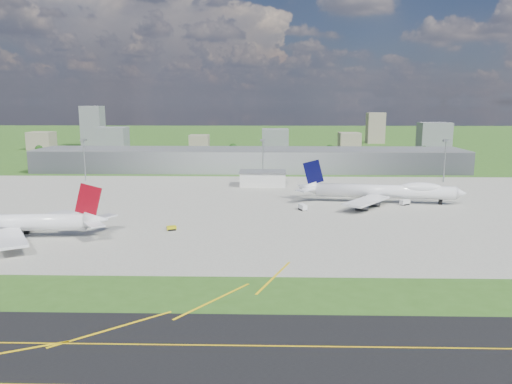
{
  "coord_description": "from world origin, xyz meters",
  "views": [
    {
      "loc": [
        13.17,
        -187.62,
        48.09
      ],
      "look_at": [
        7.83,
        28.74,
        9.0
      ],
      "focal_mm": 35.0,
      "sensor_mm": 36.0,
      "label": 1
    }
  ],
  "objects_px": {
    "airliner_blue_quad": "(384,191)",
    "van_white_near": "(303,207)",
    "tug_yellow": "(171,228)",
    "van_white_far": "(405,202)",
    "airliner_red_twin": "(11,223)"
  },
  "relations": [
    {
      "from": "van_white_far",
      "to": "airliner_red_twin",
      "type": "bearing_deg",
      "value": 166.71
    },
    {
      "from": "tug_yellow",
      "to": "van_white_far",
      "type": "bearing_deg",
      "value": 2.58
    },
    {
      "from": "van_white_far",
      "to": "van_white_near",
      "type": "bearing_deg",
      "value": 159.83
    },
    {
      "from": "airliner_blue_quad",
      "to": "van_white_far",
      "type": "relative_size",
      "value": 14.64
    },
    {
      "from": "airliner_blue_quad",
      "to": "van_white_near",
      "type": "bearing_deg",
      "value": -149.32
    },
    {
      "from": "tug_yellow",
      "to": "van_white_near",
      "type": "relative_size",
      "value": 0.7
    },
    {
      "from": "tug_yellow",
      "to": "van_white_far",
      "type": "xyz_separation_m",
      "value": [
        101.41,
        50.0,
        0.37
      ]
    },
    {
      "from": "airliner_red_twin",
      "to": "van_white_far",
      "type": "relative_size",
      "value": 13.38
    },
    {
      "from": "airliner_blue_quad",
      "to": "tug_yellow",
      "type": "relative_size",
      "value": 19.67
    },
    {
      "from": "tug_yellow",
      "to": "airliner_red_twin",
      "type": "bearing_deg",
      "value": 167.72
    },
    {
      "from": "airliner_blue_quad",
      "to": "tug_yellow",
      "type": "xyz_separation_m",
      "value": [
        -92.6,
        -54.87,
        -4.82
      ]
    },
    {
      "from": "airliner_red_twin",
      "to": "van_white_near",
      "type": "relative_size",
      "value": 12.55
    },
    {
      "from": "tug_yellow",
      "to": "airliner_blue_quad",
      "type": "bearing_deg",
      "value": 6.98
    },
    {
      "from": "airliner_red_twin",
      "to": "van_white_far",
      "type": "xyz_separation_m",
      "value": [
        157.03,
        61.2,
        -3.99
      ]
    },
    {
      "from": "tug_yellow",
      "to": "van_white_far",
      "type": "height_order",
      "value": "van_white_far"
    }
  ]
}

